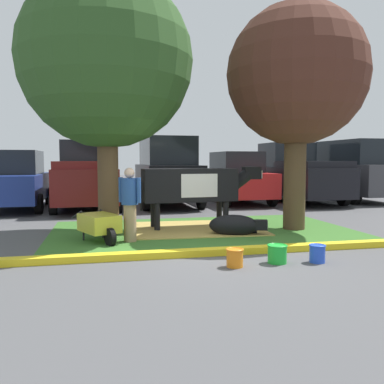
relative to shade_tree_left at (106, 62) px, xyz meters
The scene contains 19 objects.
ground_plane 4.76m from the shade_tree_left, 50.67° to the right, with size 80.00×80.00×0.00m, color #4C4C4F.
grass_island 4.44m from the shade_tree_left, ahead, with size 7.10×4.41×0.02m, color #386B28.
curb_yellow 5.05m from the shade_tree_left, 48.22° to the right, with size 8.30×0.24×0.12m, color yellow.
hay_bedding 4.35m from the shade_tree_left, ahead, with size 3.20×2.40×0.04m, color tan.
shade_tree_left is the anchor object (origin of this frame).
shade_tree_right 4.44m from the shade_tree_left, ahead, with size 3.33×3.33×5.39m.
cow_holstein 3.49m from the shade_tree_left, 10.31° to the left, with size 3.14×0.83×1.53m.
calf_lying 4.62m from the shade_tree_left, 16.62° to the right, with size 1.33×0.81×0.48m.
person_handler 3.23m from the shade_tree_left, 67.74° to the right, with size 0.44×0.36×1.54m.
wheelbarrow 3.59m from the shade_tree_left, 102.23° to the right, with size 1.07×1.57×0.63m.
bucket_orange 5.33m from the shade_tree_left, 60.13° to the right, with size 0.29×0.29×0.29m.
bucket_green 5.60m from the shade_tree_left, 50.56° to the right, with size 0.33×0.33×0.30m.
bucket_blue 6.00m from the shade_tree_left, 45.13° to the right, with size 0.28×0.28×0.30m.
sedan_blue 6.89m from the shade_tree_left, 118.96° to the left, with size 2.08×4.43×2.02m.
pickup_truck_maroon 6.29m from the shade_tree_left, 96.87° to the left, with size 2.29×5.43×2.42m.
suv_black 6.59m from the shade_tree_left, 68.60° to the left, with size 2.18×4.63×2.52m.
sedan_red 8.30m from the shade_tree_left, 49.59° to the left, with size 2.08×4.43×2.02m.
pickup_truck_black 9.94m from the shade_tree_left, 37.74° to the left, with size 2.29×5.43×2.42m.
suv_dark_grey 12.00m from the shade_tree_left, 29.80° to the left, with size 2.18×4.63×2.52m.
Camera 1 is at (-1.87, -7.16, 1.69)m, focal length 37.77 mm.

